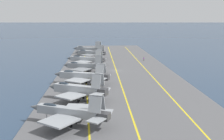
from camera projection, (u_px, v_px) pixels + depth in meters
ground_plane at (116, 72)px, 101.69m from camera, size 2000.00×2000.00×0.00m
carrier_deck at (116, 71)px, 101.65m from camera, size 180.44×40.32×0.40m
deck_stripe_foul_line at (147, 70)px, 102.15m from camera, size 162.40×0.85×0.01m
deck_stripe_centerline at (116, 71)px, 101.61m from camera, size 162.40×0.36×0.01m
deck_stripe_edge_line at (86, 71)px, 101.07m from camera, size 162.18×9.10×0.01m
parked_jet_nearest at (70, 112)px, 49.96m from camera, size 12.85×15.97×6.00m
parked_jet_second at (78, 89)px, 65.14m from camera, size 12.86×15.32×6.67m
parked_jet_third at (82, 76)px, 80.80m from camera, size 12.80×17.11×6.16m
parked_jet_fourth at (84, 66)px, 97.35m from camera, size 14.01×15.65×6.27m
parked_jet_fifth at (86, 59)px, 112.95m from camera, size 13.17×16.78×6.39m
parked_jet_sixth at (90, 53)px, 130.55m from camera, size 12.63×15.58×6.42m
parked_jet_seventh at (88, 49)px, 145.82m from camera, size 14.29×17.14×6.85m
crew_purple_vest at (144, 59)px, 123.95m from camera, size 0.34×0.43×1.69m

